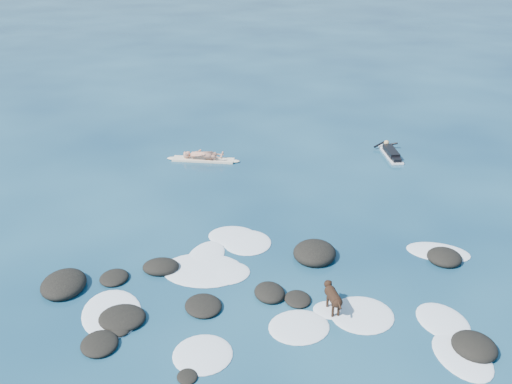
{
  "coord_description": "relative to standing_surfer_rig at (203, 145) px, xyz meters",
  "views": [
    {
      "loc": [
        -0.54,
        -15.38,
        9.92
      ],
      "look_at": [
        -1.28,
        4.0,
        0.9
      ],
      "focal_mm": 40.0,
      "sensor_mm": 36.0,
      "label": 1
    }
  ],
  "objects": [
    {
      "name": "reef_rocks",
      "position": [
        2.42,
        -10.36,
        -0.67
      ],
      "size": [
        13.27,
        6.97,
        0.62
      ],
      "color": "black",
      "rests_on": "ground"
    },
    {
      "name": "dog",
      "position": [
        5.06,
        -11.35,
        -0.25
      ],
      "size": [
        0.53,
        1.24,
        0.8
      ],
      "rotation": [
        0.0,
        0.0,
        1.84
      ],
      "color": "black",
      "rests_on": "ground"
    },
    {
      "name": "standing_surfer_rig",
      "position": [
        0.0,
        0.0,
        0.0
      ],
      "size": [
        3.47,
        0.84,
        1.97
      ],
      "rotation": [
        0.0,
        0.0,
        -0.08
      ],
      "color": "beige",
      "rests_on": "ground"
    },
    {
      "name": "breaking_foam",
      "position": [
        3.38,
        -10.28,
        -0.77
      ],
      "size": [
        12.43,
        7.98,
        0.12
      ],
      "color": "white",
      "rests_on": "ground"
    },
    {
      "name": "ground",
      "position": [
        3.95,
        -9.32,
        -0.78
      ],
      "size": [
        160.0,
        160.0,
        0.0
      ],
      "primitive_type": "plane",
      "color": "#0A2642",
      "rests_on": "ground"
    },
    {
      "name": "paddling_surfer_rig",
      "position": [
        8.89,
        1.0,
        -0.62
      ],
      "size": [
        1.21,
        2.72,
        0.47
      ],
      "rotation": [
        0.0,
        0.0,
        1.67
      ],
      "color": "white",
      "rests_on": "ground"
    }
  ]
}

